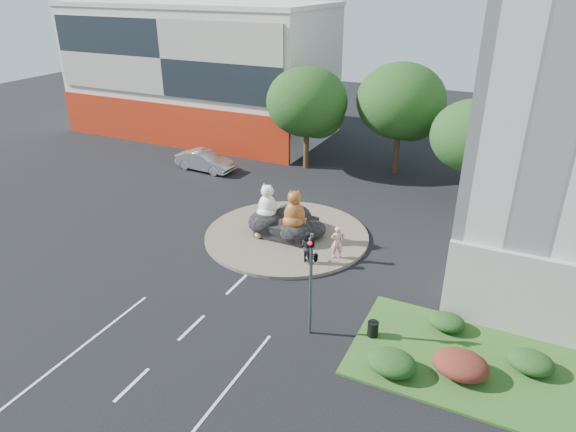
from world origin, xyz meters
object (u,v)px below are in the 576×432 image
Objects in this scene: cat_white at (267,201)px; kitten_white at (308,241)px; pedestrian_dark at (308,247)px; pedestrian_pink at (337,242)px; litter_bin at (373,329)px; parked_car at (205,161)px; kitten_calico at (259,230)px; cat_tabby at (295,208)px.

cat_white reaches higher than kitten_white.
pedestrian_dark is at bearing -77.32° from kitten_white.
pedestrian_dark reaches higher than kitten_white.
litter_bin is at bearing 91.48° from pedestrian_pink.
pedestrian_pink is at bearing -118.22° from parked_car.
pedestrian_dark is at bearing -26.42° from cat_white.
pedestrian_dark is at bearing -123.59° from parked_car.
kitten_white is at bearing 44.79° from kitten_calico.
cat_tabby is at bearing -121.47° from parked_car.
cat_tabby is at bearing 59.29° from kitten_calico.
pedestrian_pink reaches higher than kitten_calico.
pedestrian_dark is (1.77, -2.01, -1.17)m from cat_tabby.
pedestrian_pink is at bearing 38.93° from kitten_calico.
cat_white is 1.18× the size of pedestrian_pink.
pedestrian_pink is (4.99, -1.25, -1.07)m from cat_white.
cat_tabby reaches higher than cat_white.
litter_bin is at bearing -32.23° from cat_white.
kitten_calico is 10.74m from litter_bin.
cat_white is 0.45× the size of parked_car.
parked_car is at bearing -12.91° from pedestrian_dark.
cat_white is 2.36× the size of kitten_calico.
cat_tabby reaches higher than litter_bin.
pedestrian_dark reaches higher than parked_car.
cat_tabby is at bearing -24.56° from pedestrian_dark.
cat_white reaches higher than kitten_calico.
cat_tabby is 3.34m from pedestrian_pink.
cat_tabby is 1.29× the size of pedestrian_dark.
pedestrian_dark is 17.18m from parked_car.
kitten_white is (3.18, 0.18, -0.08)m from kitten_calico.
cat_tabby is 0.47× the size of parked_car.
litter_bin is at bearing -125.00° from parked_car.
cat_tabby is 14.64m from parked_car.
pedestrian_dark is 6.91m from litter_bin.
pedestrian_pink reaches higher than pedestrian_dark.
pedestrian_pink is 1.68m from pedestrian_dark.
cat_white is 2.01m from cat_tabby.
pedestrian_pink is 2.68× the size of litter_bin.
cat_white is 3.16× the size of litter_bin.
pedestrian_pink is at bearing -8.12° from cat_white.
pedestrian_dark is at bearing 22.11° from kitten_calico.
kitten_white is at bearing -40.98° from cat_tabby.
parked_car is (-14.98, 9.22, -0.33)m from pedestrian_pink.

